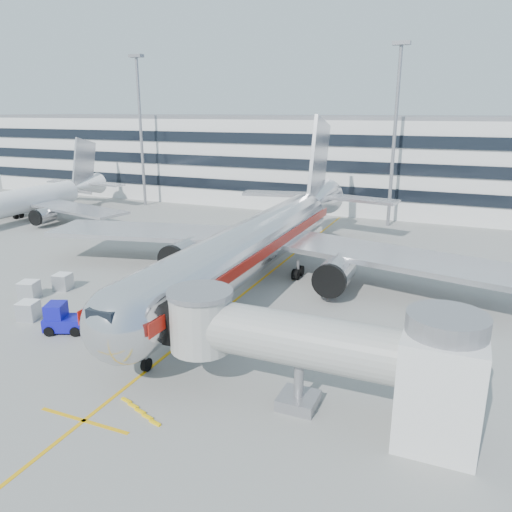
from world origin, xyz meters
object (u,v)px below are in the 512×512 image
at_px(belt_loader, 132,320).
at_px(cargo_container_left, 29,290).
at_px(cargo_container_right, 63,282).
at_px(ramp_worker, 86,320).
at_px(cargo_container_front, 29,311).
at_px(baggage_tug, 63,319).
at_px(main_jet, 261,240).

xyz_separation_m(belt_loader, cargo_container_left, (-12.42, 1.60, 0.22)).
relative_size(cargo_container_right, ramp_worker, 0.95).
bearing_deg(cargo_container_front, cargo_container_right, 111.78).
height_order(belt_loader, cargo_container_left, belt_loader).
xyz_separation_m(cargo_container_left, cargo_container_right, (1.09, 3.02, -0.04)).
bearing_deg(cargo_container_left, belt_loader, -7.32).
height_order(belt_loader, ramp_worker, belt_loader).
relative_size(cargo_container_right, cargo_container_front, 0.94).
xyz_separation_m(belt_loader, baggage_tug, (-4.36, -2.74, 0.42)).
distance_m(cargo_container_left, ramp_worker, 10.15).
bearing_deg(cargo_container_right, cargo_container_left, -109.85).
xyz_separation_m(belt_loader, cargo_container_front, (-8.67, -2.04, 0.19)).
bearing_deg(cargo_container_left, cargo_container_front, -44.09).
bearing_deg(belt_loader, cargo_container_left, 172.68).
height_order(cargo_container_left, cargo_container_right, cargo_container_left).
height_order(cargo_container_left, ramp_worker, ramp_worker).
height_order(main_jet, cargo_container_left, main_jet).
bearing_deg(cargo_container_front, belt_loader, 13.24).
xyz_separation_m(main_jet, cargo_container_left, (-17.52, -12.79, -3.42)).
height_order(main_jet, ramp_worker, main_jet).
bearing_deg(belt_loader, cargo_container_right, 157.81).
relative_size(main_jet, cargo_container_right, 30.26).
bearing_deg(belt_loader, cargo_container_front, -166.76).
xyz_separation_m(cargo_container_left, cargo_container_front, (3.75, -3.64, -0.03)).
distance_m(main_jet, cargo_container_front, 21.71).
relative_size(main_jet, ramp_worker, 28.65).
bearing_deg(ramp_worker, baggage_tug, -178.77).
distance_m(baggage_tug, cargo_container_left, 9.15).
xyz_separation_m(main_jet, baggage_tug, (-9.46, -17.13, -3.22)).
bearing_deg(main_jet, cargo_container_left, -143.86).
bearing_deg(cargo_container_left, main_jet, 36.14).
relative_size(baggage_tug, cargo_container_right, 2.10).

